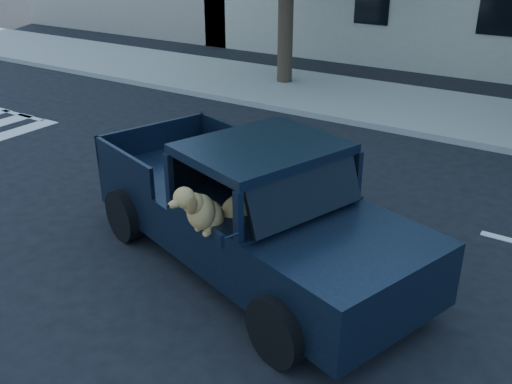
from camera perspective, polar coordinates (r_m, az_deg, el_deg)
ground at (r=7.95m, az=-7.76°, el=-7.90°), size 120.00×120.00×0.00m
far_sidewalk at (r=15.44m, az=15.07°, el=8.17°), size 60.00×4.00×0.15m
lane_stripes at (r=9.71m, az=14.76°, el=-2.09°), size 21.60×0.14×0.01m
pickup_truck at (r=7.80m, az=-1.06°, el=-3.02°), size 5.52×3.48×1.84m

